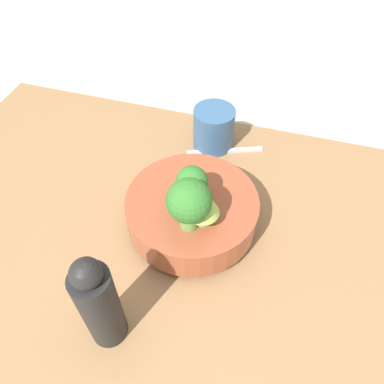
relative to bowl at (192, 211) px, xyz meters
name	(u,v)px	position (x,y,z in m)	size (l,w,h in m)	color
ground_plane	(198,255)	(-0.02, 0.03, -0.09)	(6.00, 6.00, 0.00)	#ADA89E
table	(198,248)	(-0.02, 0.03, -0.07)	(1.15, 0.68, 0.05)	olive
bowl	(192,211)	(0.00, 0.00, 0.00)	(0.23, 0.23, 0.07)	brown
broccoli_floret_center	(192,183)	(0.00, 0.00, 0.07)	(0.05, 0.05, 0.07)	#7AB256
romanesco_piece_far	(203,202)	(-0.03, 0.04, 0.08)	(0.05, 0.05, 0.08)	#6BA34C
broccoli_floret_back	(189,202)	(-0.01, 0.05, 0.08)	(0.07, 0.07, 0.09)	#609347
cup	(214,128)	(0.02, -0.22, 0.00)	(0.09, 0.09, 0.09)	#33567F
pepper_mill	(99,304)	(0.06, 0.22, 0.05)	(0.05, 0.05, 0.19)	black
fork	(225,151)	(-0.01, -0.20, -0.04)	(0.16, 0.07, 0.01)	#B2B2B7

